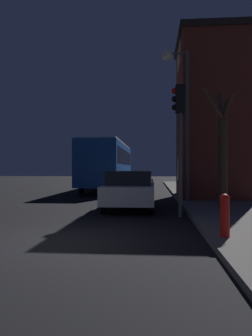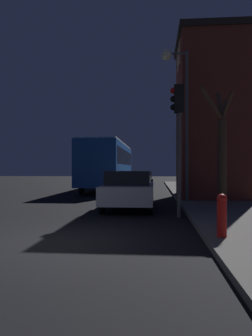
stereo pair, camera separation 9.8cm
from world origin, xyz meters
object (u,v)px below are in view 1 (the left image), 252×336
car_near_lane (130,189)px  car_mid_lane (141,181)px  streetlamp (178,91)px  traffic_light (179,122)px  bus (108,162)px  fire_hydrant (225,214)px  bare_tree (222,149)px

car_near_lane → car_mid_lane: (0.02, 10.07, -0.04)m
streetlamp → traffic_light: streetlamp is taller
bus → fire_hydrant: (4.77, -16.76, -1.42)m
bus → car_near_lane: size_ratio=2.59×
traffic_light → car_near_lane: traffic_light is taller
car_near_lane → fire_hydrant: 6.20m
car_mid_lane → fire_hydrant: 15.96m
traffic_light → bus: bearing=107.4°
car_mid_lane → bare_tree: bearing=-72.5°
bare_tree → fire_hydrant: size_ratio=4.77×
bare_tree → car_near_lane: 3.76m
bare_tree → bus: 13.02m
streetlamp → car_near_lane: bearing=-135.9°
bus → car_mid_lane: (2.41, -0.98, -1.30)m
streetlamp → bus: streetlamp is taller
fire_hydrant → bus: bearing=105.9°
bus → fire_hydrant: bearing=-74.1°
bare_tree → car_mid_lane: size_ratio=0.94×
car_near_lane → traffic_light: bearing=-50.7°
fire_hydrant → car_near_lane: bearing=112.6°
bare_tree → car_near_lane: size_ratio=0.95×
traffic_light → car_mid_lane: traffic_light is taller
streetlamp → fire_hydrant: size_ratio=7.45×
bus → fire_hydrant: size_ratio=12.97×
bare_tree → fire_hydrant: (-1.00, -5.09, -1.67)m
car_mid_lane → streetlamp: bearing=-76.5°
bare_tree → fire_hydrant: 5.45m
car_mid_lane → fire_hydrant: bearing=-81.5°
bare_tree → streetlamp: bearing=118.8°
car_near_lane → fire_hydrant: bearing=-67.4°
fire_hydrant → traffic_light: bearing=100.3°
car_near_lane → streetlamp: bearing=44.1°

